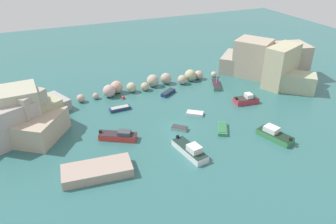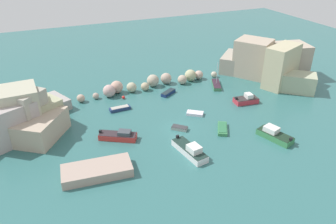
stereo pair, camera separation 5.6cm
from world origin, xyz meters
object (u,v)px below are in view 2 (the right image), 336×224
moored_boat_1 (180,128)px  moored_boat_5 (274,135)px  moored_boat_7 (195,113)px  moored_boat_2 (119,136)px  moored_boat_6 (84,177)px  moored_boat_3 (246,100)px  moored_boat_8 (168,93)px  moored_boat_9 (222,129)px  channel_buoy (123,97)px  moored_boat_4 (190,150)px  stone_dock (97,171)px  moored_boat_10 (120,109)px  moored_boat_0 (216,85)px

moored_boat_1 → moored_boat_5: moored_boat_5 is taller
moored_boat_7 → moored_boat_1: bearing=-106.3°
moored_boat_2 → moored_boat_6: 10.34m
moored_boat_3 → moored_boat_8: bearing=149.0°
moored_boat_9 → moored_boat_8: bearing=40.2°
channel_buoy → moored_boat_4: (3.86, -22.33, 0.38)m
moored_boat_7 → moored_boat_8: size_ratio=0.89×
stone_dock → moored_boat_2: size_ratio=1.54×
moored_boat_5 → moored_boat_8: size_ratio=1.64×
moored_boat_7 → moored_boat_10: 14.18m
moored_boat_4 → moored_boat_8: bearing=156.3°
moored_boat_8 → moored_boat_6: bearing=-168.8°
moored_boat_6 → moored_boat_8: moored_boat_8 is taller
moored_boat_7 → moored_boat_9: bearing=-38.5°
moored_boat_5 → moored_boat_9: size_ratio=1.43×
moored_boat_9 → moored_boat_7: bearing=45.2°
moored_boat_4 → moored_boat_10: bearing=-171.3°
moored_boat_6 → moored_boat_9: bearing=40.4°
moored_boat_5 → moored_boat_8: moored_boat_5 is taller
moored_boat_0 → moored_boat_1: size_ratio=2.00×
moored_boat_3 → moored_boat_6: 35.25m
moored_boat_7 → moored_boat_9: 6.94m
moored_boat_3 → moored_boat_5: (-3.43, -12.61, 0.06)m
moored_boat_2 → moored_boat_1: bearing=23.7°
moored_boat_4 → moored_boat_8: moored_boat_4 is taller
stone_dock → moored_boat_3: (31.86, 10.35, -0.02)m
channel_buoy → moored_boat_0: (20.46, -1.95, 0.05)m
moored_boat_3 → moored_boat_10: bearing=170.3°
moored_boat_2 → moored_boat_5: bearing=7.5°
moored_boat_3 → moored_boat_5: same height
moored_boat_1 → moored_boat_8: (3.75, 13.62, 0.07)m
moored_boat_3 → moored_boat_4: moored_boat_4 is taller
moored_boat_3 → channel_buoy: bearing=159.1°
moored_boat_10 → moored_boat_1: bearing=-57.3°
moored_boat_1 → moored_boat_4: size_ratio=0.40×
moored_boat_5 → moored_boat_7: bearing=15.6°
stone_dock → moored_boat_1: size_ratio=3.39×
moored_boat_4 → stone_dock: bearing=-102.6°
stone_dock → moored_boat_5: 28.52m
moored_boat_6 → moored_boat_3: bearing=49.7°
channel_buoy → moored_boat_2: bearing=-109.3°
moored_boat_0 → moored_boat_5: 21.96m
moored_boat_1 → moored_boat_6: bearing=-116.3°
moored_boat_4 → moored_boat_6: (-15.76, 0.69, -0.49)m
moored_boat_1 → moored_boat_4: (-1.56, -7.11, 0.43)m
moored_boat_8 → moored_boat_9: moored_boat_8 is taller
moored_boat_5 → moored_boat_10: (-20.31, 19.41, -0.39)m
moored_boat_0 → moored_boat_6: moored_boat_0 is taller
moored_boat_0 → moored_boat_2: moored_boat_0 is taller
moored_boat_2 → moored_boat_7: bearing=39.4°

